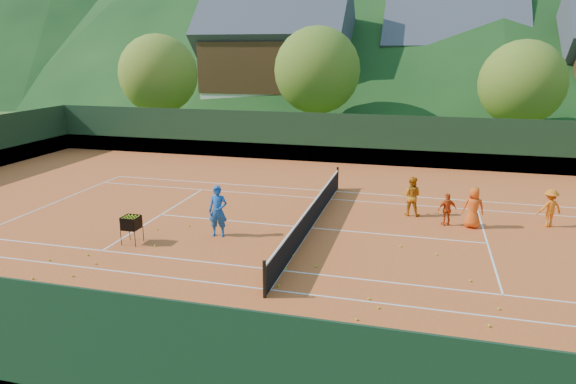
% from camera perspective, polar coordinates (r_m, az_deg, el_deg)
% --- Properties ---
extents(ground, '(400.00, 400.00, 0.00)m').
position_cam_1_polar(ground, '(19.83, 2.58, -4.06)').
color(ground, '#335319').
rests_on(ground, ground).
extents(clay_court, '(40.00, 24.00, 0.02)m').
position_cam_1_polar(clay_court, '(19.83, 2.59, -4.03)').
color(clay_court, '#C65120').
rests_on(clay_court, ground).
extents(coach, '(0.75, 0.55, 1.91)m').
position_cam_1_polar(coach, '(18.85, -7.79, -2.12)').
color(coach, '#1950A4').
rests_on(coach, clay_court).
extents(student_a, '(0.86, 0.70, 1.64)m').
position_cam_1_polar(student_a, '(21.68, 13.54, -0.45)').
color(student_a, orange).
rests_on(student_a, clay_court).
extents(student_b, '(0.82, 0.59, 1.29)m').
position_cam_1_polar(student_b, '(20.84, 17.27, -1.86)').
color(student_b, '#D14712').
rests_on(student_b, clay_court).
extents(student_c, '(0.79, 0.52, 1.60)m').
position_cam_1_polar(student_c, '(20.85, 19.90, -1.65)').
color(student_c, '#EF5515').
rests_on(student_c, clay_court).
extents(student_d, '(1.10, 0.88, 1.49)m').
position_cam_1_polar(student_d, '(22.18, 27.08, -1.59)').
color(student_d, orange).
rests_on(student_d, clay_court).
extents(tennis_ball_0, '(0.07, 0.07, 0.07)m').
position_cam_1_polar(tennis_ball_0, '(16.08, -22.20, -9.87)').
color(tennis_ball_0, '#AED523').
rests_on(tennis_ball_0, clay_court).
extents(tennis_ball_1, '(0.07, 0.07, 0.07)m').
position_cam_1_polar(tennis_ball_1, '(18.54, -14.58, -5.81)').
color(tennis_ball_1, '#AED523').
rests_on(tennis_ball_1, clay_court).
extents(tennis_ball_2, '(0.07, 0.07, 0.07)m').
position_cam_1_polar(tennis_ball_2, '(20.18, -14.33, -4.04)').
color(tennis_ball_2, '#AED523').
rests_on(tennis_ball_2, clay_court).
extents(tennis_ball_3, '(0.07, 0.07, 0.07)m').
position_cam_1_polar(tennis_ball_3, '(20.30, -10.97, -3.71)').
color(tennis_ball_3, '#AED523').
rests_on(tennis_ball_3, clay_court).
extents(tennis_ball_4, '(0.07, 0.07, 0.07)m').
position_cam_1_polar(tennis_ball_4, '(17.64, -20.60, -7.44)').
color(tennis_ball_4, '#AED523').
rests_on(tennis_ball_4, clay_court).
extents(tennis_ball_5, '(0.07, 0.07, 0.07)m').
position_cam_1_polar(tennis_ball_5, '(14.93, 22.40, -11.90)').
color(tennis_ball_5, '#AED523').
rests_on(tennis_ball_5, clay_court).
extents(tennis_ball_6, '(0.07, 0.07, 0.07)m').
position_cam_1_polar(tennis_ball_6, '(18.44, -21.35, -6.52)').
color(tennis_ball_6, '#AED523').
rests_on(tennis_ball_6, clay_court).
extents(tennis_ball_7, '(0.07, 0.07, 0.07)m').
position_cam_1_polar(tennis_ball_7, '(14.10, 9.99, -12.55)').
color(tennis_ball_7, '#AED523').
rests_on(tennis_ball_7, clay_court).
extents(tennis_ball_8, '(0.07, 0.07, 0.07)m').
position_cam_1_polar(tennis_ball_8, '(18.36, 12.41, -5.88)').
color(tennis_ball_8, '#AED523').
rests_on(tennis_ball_8, clay_court).
extents(tennis_ball_9, '(0.07, 0.07, 0.07)m').
position_cam_1_polar(tennis_ball_9, '(16.51, -25.89, -9.64)').
color(tennis_ball_9, '#AED523').
rests_on(tennis_ball_9, clay_court).
extents(tennis_ball_10, '(0.07, 0.07, 0.07)m').
position_cam_1_polar(tennis_ball_10, '(16.98, -22.80, -8.58)').
color(tennis_ball_10, '#AED523').
rests_on(tennis_ball_10, clay_court).
extents(tennis_ball_11, '(0.07, 0.07, 0.07)m').
position_cam_1_polar(tennis_ball_11, '(17.95, 16.18, -6.64)').
color(tennis_ball_11, '#AED523').
rests_on(tennis_ball_11, clay_court).
extents(tennis_ball_12, '(0.07, 0.07, 0.07)m').
position_cam_1_polar(tennis_ball_12, '(15.17, -1.88, -10.20)').
color(tennis_ball_12, '#AED523').
rests_on(tennis_ball_12, clay_court).
extents(tennis_ball_13, '(0.07, 0.07, 0.07)m').
position_cam_1_polar(tennis_ball_13, '(14.01, 21.45, -13.67)').
color(tennis_ball_13, '#AED523').
rests_on(tennis_ball_13, clay_court).
extents(tennis_ball_14, '(0.07, 0.07, 0.07)m').
position_cam_1_polar(tennis_ball_14, '(12.95, -5.52, -15.08)').
color(tennis_ball_14, '#AED523').
rests_on(tennis_ball_14, clay_court).
extents(tennis_ball_15, '(0.07, 0.07, 0.07)m').
position_cam_1_polar(tennis_ball_15, '(13.48, 7.63, -13.85)').
color(tennis_ball_15, '#AED523').
rests_on(tennis_ball_15, clay_court).
extents(tennis_ball_16, '(0.07, 0.07, 0.07)m').
position_cam_1_polar(tennis_ball_16, '(17.30, -26.50, -8.57)').
color(tennis_ball_16, '#AED523').
rests_on(tennis_ball_16, clay_court).
extents(tennis_ball_17, '(0.07, 0.07, 0.07)m').
position_cam_1_polar(tennis_ball_17, '(11.44, -3.18, -19.59)').
color(tennis_ball_17, '#AED523').
rests_on(tennis_ball_17, clay_court).
extents(tennis_ball_18, '(0.07, 0.07, 0.07)m').
position_cam_1_polar(tennis_ball_18, '(11.91, -8.06, -18.18)').
color(tennis_ball_18, '#AED523').
rests_on(tennis_ball_18, clay_court).
extents(tennis_ball_19, '(0.07, 0.07, 0.07)m').
position_cam_1_polar(tennis_ball_19, '(15.08, -1.09, -10.36)').
color(tennis_ball_19, '#AED523').
rests_on(tennis_ball_19, clay_court).
extents(tennis_ball_20, '(0.07, 0.07, 0.07)m').
position_cam_1_polar(tennis_ball_20, '(16.15, -0.21, -8.53)').
color(tennis_ball_20, '#AED523').
rests_on(tennis_ball_20, clay_court).
extents(tennis_ball_21, '(0.07, 0.07, 0.07)m').
position_cam_1_polar(tennis_ball_21, '(18.50, -25.00, -6.85)').
color(tennis_ball_21, '#AED523').
rests_on(tennis_ball_21, clay_court).
extents(tennis_ball_23, '(0.07, 0.07, 0.07)m').
position_cam_1_polar(tennis_ball_23, '(12.78, -12.48, -15.87)').
color(tennis_ball_23, '#AED523').
rests_on(tennis_ball_23, clay_court).
extents(tennis_ball_24, '(0.07, 0.07, 0.07)m').
position_cam_1_polar(tennis_ball_24, '(16.36, 3.17, -8.23)').
color(tennis_ball_24, '#AED523').
rests_on(tennis_ball_24, clay_court).
extents(tennis_ball_25, '(0.07, 0.07, 0.07)m').
position_cam_1_polar(tennis_ball_25, '(17.17, 0.50, -7.03)').
color(tennis_ball_25, '#AED523').
rests_on(tennis_ball_25, clay_court).
extents(tennis_ball_26, '(0.07, 0.07, 0.07)m').
position_cam_1_polar(tennis_ball_26, '(14.52, 8.98, -11.63)').
color(tennis_ball_26, '#AED523').
rests_on(tennis_ball_26, clay_court).
extents(tennis_ball_27, '(0.07, 0.07, 0.07)m').
position_cam_1_polar(tennis_ball_27, '(16.30, 19.61, -9.26)').
color(tennis_ball_27, '#AED523').
rests_on(tennis_ball_27, clay_court).
extents(court_lines, '(23.83, 11.03, 0.00)m').
position_cam_1_polar(court_lines, '(19.82, 2.59, -4.00)').
color(court_lines, silver).
rests_on(court_lines, clay_court).
extents(tennis_net, '(0.10, 12.07, 1.10)m').
position_cam_1_polar(tennis_net, '(19.66, 2.60, -2.63)').
color(tennis_net, black).
rests_on(tennis_net, clay_court).
extents(perimeter_fence, '(40.40, 24.24, 3.00)m').
position_cam_1_polar(perimeter_fence, '(19.45, 2.63, -0.54)').
color(perimeter_fence, black).
rests_on(perimeter_fence, clay_court).
extents(ball_hopper, '(0.57, 0.57, 1.00)m').
position_cam_1_polar(ball_hopper, '(18.84, -17.03, -3.34)').
color(ball_hopper, black).
rests_on(ball_hopper, clay_court).
extents(chalet_left, '(13.80, 9.93, 12.92)m').
position_cam_1_polar(chalet_left, '(50.26, -1.25, 14.34)').
color(chalet_left, beige).
rests_on(chalet_left, ground).
extents(chalet_mid, '(12.65, 8.82, 11.45)m').
position_cam_1_polar(chalet_mid, '(52.34, 17.61, 12.97)').
color(chalet_mid, beige).
rests_on(chalet_mid, ground).
extents(tree_a, '(6.00, 6.00, 7.88)m').
position_cam_1_polar(tree_a, '(41.43, -14.24, 12.57)').
color(tree_a, '#3F2619').
rests_on(tree_a, ground).
extents(tree_b, '(6.40, 6.40, 8.40)m').
position_cam_1_polar(tree_b, '(39.12, 3.26, 13.34)').
color(tree_b, '#41281A').
rests_on(tree_b, ground).
extents(tree_c, '(5.60, 5.60, 7.35)m').
position_cam_1_polar(tree_c, '(37.82, 24.57, 10.95)').
color(tree_c, '#412A1A').
rests_on(tree_c, ground).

